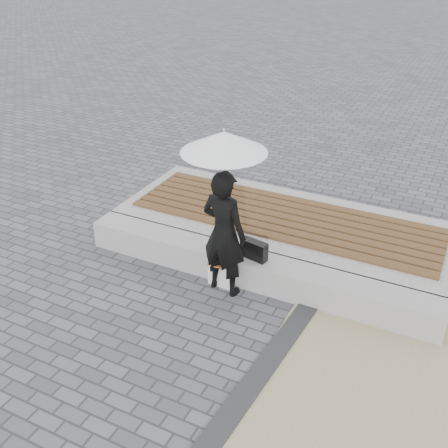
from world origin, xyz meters
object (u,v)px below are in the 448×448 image
at_px(seating_ledge, 252,269).
at_px(canvas_tote, 222,273).
at_px(parasol, 224,142).
at_px(handbag, 254,250).
at_px(woman, 224,233).

distance_m(seating_ledge, canvas_tote, 0.42).
height_order(parasol, handbag, parasol).
height_order(woman, handbag, woman).
relative_size(handbag, canvas_tote, 1.00).
xyz_separation_m(seating_ledge, parasol, (-0.27, -0.33, 1.89)).
xyz_separation_m(handbag, canvas_tote, (-0.36, -0.23, -0.35)).
relative_size(seating_ledge, woman, 2.90).
bearing_deg(handbag, canvas_tote, -137.26).
xyz_separation_m(seating_ledge, woman, (-0.27, -0.33, 0.66)).
xyz_separation_m(seating_ledge, handbag, (0.02, -0.02, 0.33)).
xyz_separation_m(seating_ledge, canvas_tote, (-0.34, -0.25, -0.02)).
bearing_deg(handbag, parasol, -123.26).
bearing_deg(seating_ledge, canvas_tote, -143.33).
bearing_deg(parasol, canvas_tote, 132.37).
xyz_separation_m(woman, canvas_tote, (-0.07, 0.08, -0.68)).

